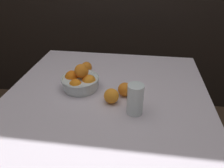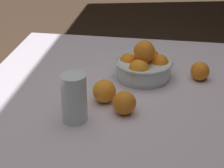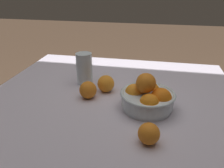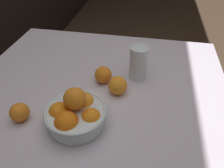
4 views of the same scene
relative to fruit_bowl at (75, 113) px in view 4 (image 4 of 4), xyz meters
The scene contains 6 objects.
dining_table 0.20m from the fruit_bowl, ahead, with size 1.13×1.13×0.71m.
fruit_bowl is the anchor object (origin of this frame).
juice_glass 0.37m from the fruit_bowl, 30.15° to the right, with size 0.08×0.08×0.16m.
orange_loose_near_bowl 0.23m from the fruit_bowl, 30.59° to the right, with size 0.08×0.08×0.08m, color orange.
orange_loose_front 0.26m from the fruit_bowl, ahead, with size 0.08×0.08×0.08m, color orange.
orange_loose_aside 0.21m from the fruit_bowl, 94.39° to the left, with size 0.07×0.07×0.07m, color orange.
Camera 4 is at (-0.65, -0.20, 1.32)m, focal length 35.00 mm.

